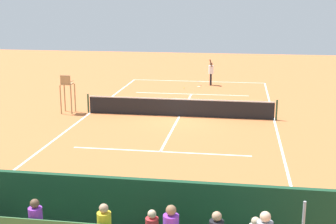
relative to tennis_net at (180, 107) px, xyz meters
The scene contains 9 objects.
ground_plane 0.50m from the tennis_net, ahead, with size 60.00×60.00×0.00m, color #C66B38.
court_line_markings 0.50m from the tennis_net, 90.00° to the right, with size 10.10×22.20×0.01m.
tennis_net is the anchor object (origin of this frame).
backdrop_wall 14.01m from the tennis_net, 90.00° to the left, with size 18.00×0.16×2.00m, color #194228.
umpire_chair 6.26m from the tennis_net, ahead, with size 0.67×0.67×2.14m.
courtside_bench 13.41m from the tennis_net, 98.19° to the left, with size 1.80×0.40×0.93m.
tennis_player 9.61m from the tennis_net, 96.23° to the right, with size 0.36×0.53×1.93m.
tennis_racket 8.79m from the tennis_net, 91.72° to the right, with size 0.39×0.59×0.03m.
tennis_ball_near 8.07m from the tennis_net, 84.77° to the right, with size 0.07×0.07×0.07m, color #CCDB33.
Camera 1 is at (-3.17, 24.23, 6.20)m, focal length 49.99 mm.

